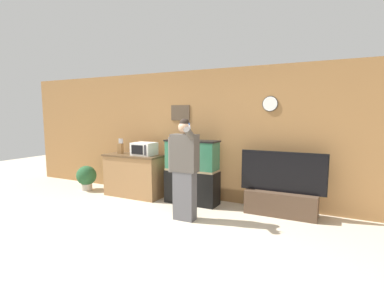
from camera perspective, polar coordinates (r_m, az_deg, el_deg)
ground_plane at (r=4.17m, az=-10.24°, el=-17.09°), size 18.00×18.00×0.00m
wall_back_paneled at (r=5.99m, az=4.05°, el=3.40°), size 10.00×0.08×2.60m
counter_island at (r=6.46m, az=-10.95°, el=-4.09°), size 1.28×0.56×0.89m
microwave at (r=6.25m, az=-9.09°, el=0.89°), size 0.45×0.39×0.26m
knife_block at (r=6.60m, az=-13.47°, el=1.09°), size 0.10×0.09×0.33m
aquarium_on_stand at (r=5.78m, az=-0.01°, el=-3.56°), size 1.04×0.39×1.24m
tv_on_stand at (r=5.40m, az=16.62°, el=-7.88°), size 1.44×0.40×1.10m
person_standing at (r=4.84m, az=-1.52°, el=-2.77°), size 0.52×0.39×1.66m
potted_plant at (r=7.28m, az=-19.46°, el=-4.15°), size 0.45×0.45×0.56m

